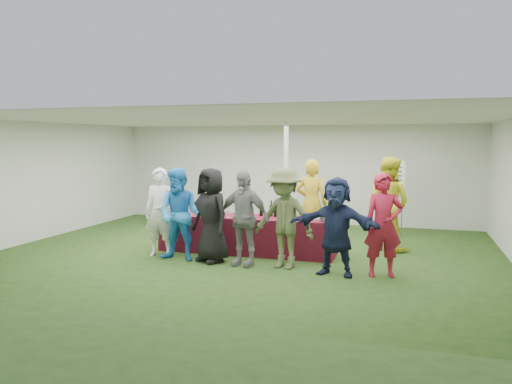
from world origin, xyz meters
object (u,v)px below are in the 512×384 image
(staff_pourer, at_px, (311,203))
(customer_3, at_px, (243,218))
(dump_bucket, at_px, (326,217))
(customer_2, at_px, (211,215))
(staff_back, at_px, (388,203))
(customer_4, at_px, (284,218))
(wine_list_sign, at_px, (394,181))
(customer_0, at_px, (160,212))
(customer_5, at_px, (336,226))
(customer_6, at_px, (383,225))
(customer_1, at_px, (180,214))
(serving_table, at_px, (247,234))

(staff_pourer, height_order, customer_3, staff_pourer)
(dump_bucket, bearing_deg, customer_2, -161.27)
(staff_back, xyz_separation_m, customer_2, (-3.12, -2.07, -0.09))
(dump_bucket, bearing_deg, customer_3, -150.88)
(customer_3, height_order, customer_4, customer_4)
(staff_back, height_order, customer_2, staff_back)
(staff_pourer, distance_m, staff_back, 1.59)
(dump_bucket, relative_size, wine_list_sign, 0.14)
(staff_back, bearing_deg, customer_3, 68.51)
(wine_list_sign, distance_m, customer_4, 4.11)
(customer_0, xyz_separation_m, customer_2, (1.13, -0.13, 0.01))
(staff_back, height_order, customer_5, staff_back)
(wine_list_sign, relative_size, staff_back, 0.92)
(customer_2, bearing_deg, customer_3, 22.60)
(customer_2, xyz_separation_m, customer_3, (0.66, -0.08, -0.01))
(staff_back, bearing_deg, customer_4, 78.80)
(customer_5, relative_size, customer_6, 0.96)
(customer_0, relative_size, customer_4, 0.97)
(wine_list_sign, xyz_separation_m, staff_back, (-0.05, -1.58, -0.34))
(customer_2, height_order, customer_5, customer_2)
(staff_pourer, xyz_separation_m, customer_0, (-2.67, -1.73, -0.07))
(customer_1, relative_size, customer_5, 1.06)
(serving_table, xyz_separation_m, dump_bucket, (1.65, -0.22, 0.46))
(staff_pourer, relative_size, customer_0, 1.08)
(staff_pourer, distance_m, customer_3, 2.13)
(dump_bucket, distance_m, customer_1, 2.76)
(customer_6, bearing_deg, customer_4, 162.30)
(dump_bucket, distance_m, customer_5, 1.00)
(serving_table, distance_m, customer_4, 1.51)
(dump_bucket, height_order, staff_back, staff_back)
(serving_table, distance_m, staff_pourer, 1.59)
(staff_pourer, bearing_deg, wine_list_sign, -130.62)
(serving_table, xyz_separation_m, customer_4, (1.03, -0.97, 0.53))
(customer_2, bearing_deg, serving_table, 95.86)
(wine_list_sign, distance_m, staff_back, 1.61)
(customer_4, bearing_deg, staff_pourer, 101.20)
(staff_back, xyz_separation_m, customer_5, (-0.74, -2.32, -0.14))
(staff_back, bearing_deg, customer_1, 57.45)
(customer_0, bearing_deg, customer_2, -14.09)
(customer_1, bearing_deg, customer_5, -1.25)
(serving_table, distance_m, dump_bucket, 1.73)
(staff_pourer, xyz_separation_m, customer_1, (-2.15, -1.95, -0.06))
(staff_back, bearing_deg, customer_0, 51.96)
(serving_table, height_order, staff_back, staff_back)
(customer_1, distance_m, customer_4, 2.03)
(staff_pourer, height_order, customer_0, staff_pourer)
(customer_3, distance_m, customer_4, 0.77)
(serving_table, xyz_separation_m, staff_pourer, (1.15, 0.95, 0.57))
(dump_bucket, height_order, staff_pourer, staff_pourer)
(staff_pourer, relative_size, customer_5, 1.13)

